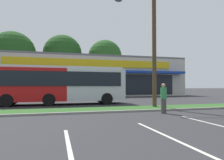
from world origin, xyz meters
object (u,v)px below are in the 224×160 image
pedestrian_mid (164,98)px  utility_pole (152,27)px  city_bus (60,84)px  car_1 (79,93)px

pedestrian_mid → utility_pole: bearing=61.6°
pedestrian_mid → city_bus: bearing=112.9°
utility_pole → car_1: (-4.10, 10.90, -5.12)m
car_1 → pedestrian_mid: pedestrian_mid is taller
utility_pole → city_bus: size_ratio=0.99×
utility_pole → car_1: bearing=110.6°
utility_pole → pedestrian_mid: (-0.63, -2.64, -5.01)m
utility_pole → city_bus: utility_pole is taller
utility_pole → city_bus: (-6.40, 4.77, -4.12)m
car_1 → city_bus: bearing=-110.6°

